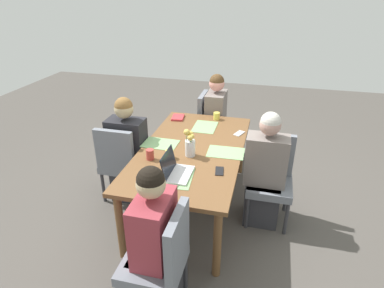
# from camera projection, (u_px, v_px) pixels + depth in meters

# --- Properties ---
(ground_plane) EXTENTS (10.00, 10.00, 0.00)m
(ground_plane) POSITION_uv_depth(u_px,v_px,m) (192.00, 206.00, 3.66)
(ground_plane) COLOR #4C4742
(dining_table) EXTENTS (1.89, 1.01, 0.73)m
(dining_table) POSITION_uv_depth(u_px,v_px,m) (192.00, 155.00, 3.37)
(dining_table) COLOR brown
(dining_table) RESTS_ON ground_plane
(chair_head_right_left_near) EXTENTS (0.44, 0.44, 0.90)m
(chair_head_right_left_near) POSITION_uv_depth(u_px,v_px,m) (162.00, 257.00, 2.32)
(chair_head_right_left_near) COLOR slate
(chair_head_right_left_near) RESTS_ON ground_plane
(person_head_right_left_near) EXTENTS (0.40, 0.36, 1.19)m
(person_head_right_left_near) POSITION_uv_depth(u_px,v_px,m) (155.00, 247.00, 2.38)
(person_head_right_left_near) COLOR #2D2D33
(person_head_right_left_near) RESTS_ON ground_plane
(chair_far_left_mid) EXTENTS (0.44, 0.44, 0.90)m
(chair_far_left_mid) POSITION_uv_depth(u_px,v_px,m) (271.00, 175.00, 3.32)
(chair_far_left_mid) COLOR slate
(chair_far_left_mid) RESTS_ON ground_plane
(person_far_left_mid) EXTENTS (0.36, 0.40, 1.19)m
(person_far_left_mid) POSITION_uv_depth(u_px,v_px,m) (264.00, 175.00, 3.25)
(person_far_left_mid) COLOR #2D2D33
(person_far_left_mid) RESTS_ON ground_plane
(chair_head_left_left_far) EXTENTS (0.44, 0.44, 0.90)m
(chair_head_left_left_far) POSITION_uv_depth(u_px,v_px,m) (211.00, 122.00, 4.54)
(chair_head_left_left_far) COLOR slate
(chair_head_left_left_far) RESTS_ON ground_plane
(person_head_left_left_far) EXTENTS (0.40, 0.36, 1.19)m
(person_head_left_left_far) POSITION_uv_depth(u_px,v_px,m) (215.00, 123.00, 4.46)
(person_head_left_left_far) COLOR #2D2D33
(person_head_left_left_far) RESTS_ON ground_plane
(chair_near_right_near) EXTENTS (0.44, 0.44, 0.90)m
(chair_near_right_near) POSITION_uv_depth(u_px,v_px,m) (121.00, 160.00, 3.59)
(chair_near_right_near) COLOR slate
(chair_near_right_near) RESTS_ON ground_plane
(person_near_right_near) EXTENTS (0.36, 0.40, 1.19)m
(person_near_right_near) POSITION_uv_depth(u_px,v_px,m) (128.00, 155.00, 3.63)
(person_near_right_near) COLOR #2D2D33
(person_near_right_near) RESTS_ON ground_plane
(flower_vase) EXTENTS (0.11, 0.11, 0.28)m
(flower_vase) POSITION_uv_depth(u_px,v_px,m) (190.00, 144.00, 3.15)
(flower_vase) COLOR silver
(flower_vase) RESTS_ON dining_table
(placemat_head_right_left_near) EXTENTS (0.38, 0.29, 0.00)m
(placemat_head_right_left_near) POSITION_uv_depth(u_px,v_px,m) (177.00, 177.00, 2.84)
(placemat_head_right_left_near) COLOR #7FAD70
(placemat_head_right_left_near) RESTS_ON dining_table
(placemat_far_left_mid) EXTENTS (0.27, 0.37, 0.00)m
(placemat_far_left_mid) POSITION_uv_depth(u_px,v_px,m) (226.00, 152.00, 3.25)
(placemat_far_left_mid) COLOR #7FAD70
(placemat_far_left_mid) RESTS_ON dining_table
(placemat_head_left_left_far) EXTENTS (0.36, 0.26, 0.00)m
(placemat_head_left_left_far) POSITION_uv_depth(u_px,v_px,m) (205.00, 127.00, 3.82)
(placemat_head_left_left_far) COLOR #7FAD70
(placemat_head_left_left_far) RESTS_ON dining_table
(placemat_near_right_near) EXTENTS (0.27, 0.37, 0.00)m
(placemat_near_right_near) POSITION_uv_depth(u_px,v_px,m) (160.00, 144.00, 3.43)
(placemat_near_right_near) COLOR #7FAD70
(placemat_near_right_near) RESTS_ON dining_table
(laptop_head_right_left_near) EXTENTS (0.32, 0.22, 0.21)m
(laptop_head_right_left_near) POSITION_uv_depth(u_px,v_px,m) (175.00, 171.00, 2.86)
(laptop_head_right_left_near) COLOR silver
(laptop_head_right_left_near) RESTS_ON dining_table
(coffee_mug_near_left) EXTENTS (0.08, 0.08, 0.08)m
(coffee_mug_near_left) POSITION_uv_depth(u_px,v_px,m) (170.00, 154.00, 3.14)
(coffee_mug_near_left) COLOR #DBC64C
(coffee_mug_near_left) RESTS_ON dining_table
(coffee_mug_near_right) EXTENTS (0.07, 0.07, 0.10)m
(coffee_mug_near_right) POSITION_uv_depth(u_px,v_px,m) (150.00, 154.00, 3.11)
(coffee_mug_near_right) COLOR #AD3D38
(coffee_mug_near_right) RESTS_ON dining_table
(coffee_mug_centre_left) EXTENTS (0.08, 0.08, 0.09)m
(coffee_mug_centre_left) POSITION_uv_depth(u_px,v_px,m) (217.00, 116.00, 4.01)
(coffee_mug_centre_left) COLOR #DBC64C
(coffee_mug_centre_left) RESTS_ON dining_table
(book_red_cover) EXTENTS (0.22, 0.16, 0.02)m
(book_red_cover) POSITION_uv_depth(u_px,v_px,m) (178.00, 117.00, 4.06)
(book_red_cover) COLOR #B73338
(book_red_cover) RESTS_ON dining_table
(phone_black) EXTENTS (0.16, 0.09, 0.01)m
(phone_black) POSITION_uv_depth(u_px,v_px,m) (219.00, 171.00, 2.93)
(phone_black) COLOR black
(phone_black) RESTS_ON dining_table
(phone_silver) EXTENTS (0.17, 0.12, 0.01)m
(phone_silver) POSITION_uv_depth(u_px,v_px,m) (239.00, 133.00, 3.65)
(phone_silver) COLOR silver
(phone_silver) RESTS_ON dining_table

